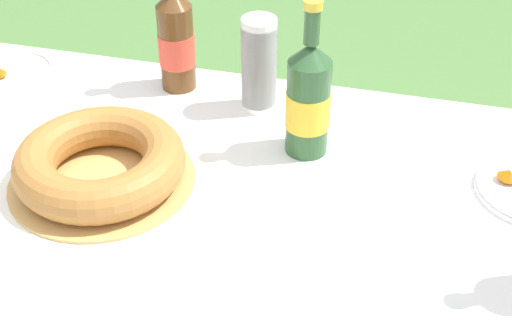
{
  "coord_description": "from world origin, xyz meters",
  "views": [
    {
      "loc": [
        0.26,
        -0.74,
        1.5
      ],
      "look_at": [
        0.01,
        0.22,
        0.77
      ],
      "focal_mm": 50.0,
      "sensor_mm": 36.0,
      "label": 1
    }
  ],
  "objects_px": {
    "cider_bottle_green": "(308,99)",
    "snack_plate_left": "(3,73)",
    "cider_bottle_amber": "(176,39)",
    "bundt_cake": "(100,163)",
    "cup_stack": "(259,65)"
  },
  "relations": [
    {
      "from": "bundt_cake",
      "to": "cider_bottle_amber",
      "type": "bearing_deg",
      "value": 86.7
    },
    {
      "from": "bundt_cake",
      "to": "cup_stack",
      "type": "xyz_separation_m",
      "value": [
        0.21,
        0.32,
        0.06
      ]
    },
    {
      "from": "cider_bottle_amber",
      "to": "cup_stack",
      "type": "bearing_deg",
      "value": -11.91
    },
    {
      "from": "cider_bottle_green",
      "to": "cider_bottle_amber",
      "type": "bearing_deg",
      "value": 152.39
    },
    {
      "from": "cup_stack",
      "to": "cider_bottle_amber",
      "type": "relative_size",
      "value": 0.66
    },
    {
      "from": "cider_bottle_amber",
      "to": "snack_plate_left",
      "type": "xyz_separation_m",
      "value": [
        -0.39,
        -0.06,
        -0.1
      ]
    },
    {
      "from": "cider_bottle_green",
      "to": "snack_plate_left",
      "type": "relative_size",
      "value": 1.42
    },
    {
      "from": "bundt_cake",
      "to": "snack_plate_left",
      "type": "relative_size",
      "value": 1.56
    },
    {
      "from": "bundt_cake",
      "to": "cup_stack",
      "type": "height_order",
      "value": "cup_stack"
    },
    {
      "from": "cider_bottle_green",
      "to": "snack_plate_left",
      "type": "distance_m",
      "value": 0.72
    },
    {
      "from": "cider_bottle_green",
      "to": "snack_plate_left",
      "type": "bearing_deg",
      "value": 171.82
    },
    {
      "from": "cup_stack",
      "to": "bundt_cake",
      "type": "bearing_deg",
      "value": -123.67
    },
    {
      "from": "bundt_cake",
      "to": "snack_plate_left",
      "type": "xyz_separation_m",
      "value": [
        -0.37,
        0.29,
        -0.03
      ]
    },
    {
      "from": "cider_bottle_amber",
      "to": "bundt_cake",
      "type": "bearing_deg",
      "value": -93.3
    },
    {
      "from": "snack_plate_left",
      "to": "bundt_cake",
      "type": "bearing_deg",
      "value": -38.09
    }
  ]
}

